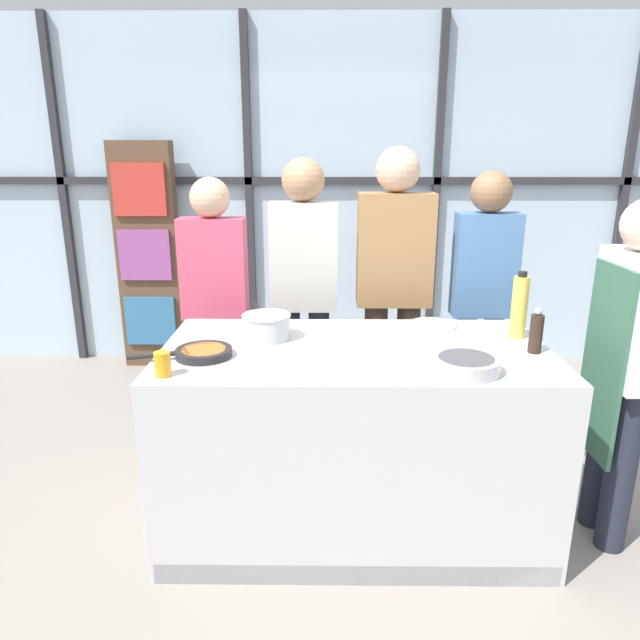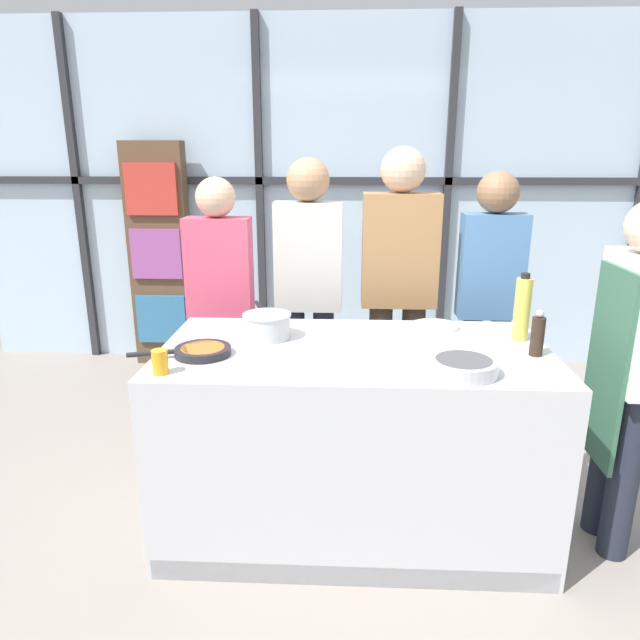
% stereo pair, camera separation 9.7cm
% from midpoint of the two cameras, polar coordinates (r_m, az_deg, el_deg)
% --- Properties ---
extents(ground_plane, '(18.00, 18.00, 0.00)m').
position_cam_midpoint_polar(ground_plane, '(3.03, 2.26, -19.35)').
color(ground_plane, gray).
extents(back_window_wall, '(6.40, 0.10, 2.80)m').
position_cam_midpoint_polar(back_window_wall, '(4.84, 1.66, 12.17)').
color(back_window_wall, silver).
rests_on(back_window_wall, ground_plane).
extents(bookshelf, '(0.49, 0.19, 1.85)m').
position_cam_midpoint_polar(bookshelf, '(4.95, -17.33, 5.99)').
color(bookshelf, brown).
rests_on(bookshelf, ground_plane).
extents(demo_island, '(1.76, 0.90, 0.92)m').
position_cam_midpoint_polar(demo_island, '(2.78, 2.34, -11.71)').
color(demo_island, silver).
rests_on(demo_island, ground_plane).
extents(chef, '(0.22, 0.41, 1.59)m').
position_cam_midpoint_polar(chef, '(2.82, 27.41, -3.27)').
color(chef, '#232838').
rests_on(chef, ground_plane).
extents(spectator_far_left, '(0.38, 0.23, 1.64)m').
position_cam_midpoint_polar(spectator_far_left, '(3.45, -11.23, 2.39)').
color(spectator_far_left, '#47382D').
rests_on(spectator_far_left, ground_plane).
extents(spectator_center_left, '(0.39, 0.24, 1.74)m').
position_cam_midpoint_polar(spectator_center_left, '(3.36, -2.44, 3.55)').
color(spectator_center_left, '#232838').
rests_on(spectator_center_left, ground_plane).
extents(spectator_center_right, '(0.43, 0.25, 1.80)m').
position_cam_midpoint_polar(spectator_center_right, '(3.37, 6.57, 3.85)').
color(spectator_center_right, '#47382D').
rests_on(spectator_center_right, ground_plane).
extents(spectator_far_right, '(0.36, 0.23, 1.67)m').
position_cam_midpoint_polar(spectator_far_right, '(3.48, 15.23, 2.84)').
color(spectator_far_right, '#47382D').
rests_on(spectator_far_right, ground_plane).
extents(frying_pan, '(0.43, 0.25, 0.04)m').
position_cam_midpoint_polar(frying_pan, '(2.54, -12.81, -3.18)').
color(frying_pan, '#232326').
rests_on(frying_pan, demo_island).
extents(saucepan, '(0.23, 0.42, 0.12)m').
position_cam_midpoint_polar(saucepan, '(2.72, -6.39, -0.56)').
color(saucepan, silver).
rests_on(saucepan, demo_island).
extents(white_plate, '(0.24, 0.24, 0.01)m').
position_cam_midpoint_polar(white_plate, '(2.95, 10.26, -0.48)').
color(white_plate, white).
rests_on(white_plate, demo_island).
extents(mixing_bowl, '(0.27, 0.27, 0.06)m').
position_cam_midpoint_polar(mixing_bowl, '(2.37, 13.25, -4.31)').
color(mixing_bowl, silver).
rests_on(mixing_bowl, demo_island).
extents(oil_bottle, '(0.07, 0.07, 0.32)m').
position_cam_midpoint_polar(oil_bottle, '(2.84, 18.39, 1.28)').
color(oil_bottle, '#E0CC4C').
rests_on(oil_bottle, demo_island).
extents(pepper_grinder, '(0.06, 0.06, 0.21)m').
position_cam_midpoint_polar(pepper_grinder, '(2.66, 19.83, -1.19)').
color(pepper_grinder, '#332319').
rests_on(pepper_grinder, demo_island).
extents(juice_glass_near, '(0.06, 0.06, 0.10)m').
position_cam_midpoint_polar(juice_glass_near, '(2.35, -16.62, -4.26)').
color(juice_glass_near, orange).
rests_on(juice_glass_near, demo_island).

